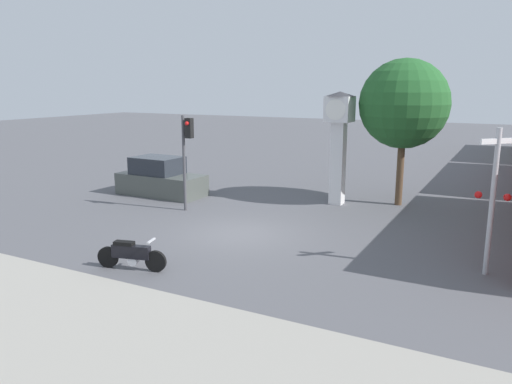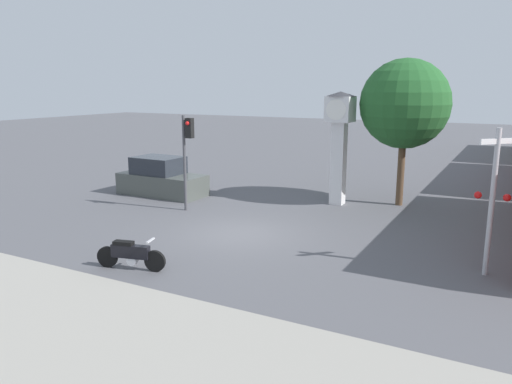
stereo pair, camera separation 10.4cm
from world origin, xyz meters
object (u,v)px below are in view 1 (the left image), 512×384
Objects in this scene: railroad_crossing_signal at (493,197)px; parked_car at (160,179)px; clock_tower at (339,130)px; traffic_light at (187,146)px; motorcycle at (131,255)px; street_tree at (404,104)px.

railroad_crossing_signal is 14.92m from parked_car.
clock_tower reaches higher than traffic_light.
motorcycle is at bearing -55.03° from parked_car.
parked_car is at bearing 109.41° from motorcycle.
clock_tower is 1.14× the size of parked_car.
railroad_crossing_signal is 8.44m from street_tree.
street_tree is at bearing 23.92° from clock_tower.
parked_car is (-10.41, -3.19, -3.56)m from street_tree.
traffic_light is (-5.03, -4.03, -0.51)m from clock_tower.
railroad_crossing_signal is at bearing -61.51° from street_tree.
clock_tower is at bearing 38.76° from traffic_light.
street_tree reaches higher than parked_car.
clock_tower is 1.21× the size of railroad_crossing_signal.
motorcycle is 0.33× the size of street_tree.
clock_tower reaches higher than parked_car.
motorcycle is 11.00m from clock_tower.
traffic_light is at bearing -31.79° from parked_car.
clock_tower is 2.88m from street_tree.
traffic_light is 9.19m from street_tree.
street_tree is 1.46× the size of parked_car.
parked_car is (-7.97, -2.11, -2.45)m from clock_tower.
motorcycle is 13.03m from street_tree.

